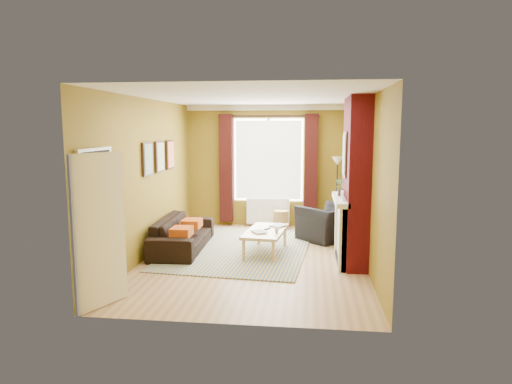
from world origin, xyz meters
The scene contains 12 objects.
ground centered at (0.00, 0.00, 0.00)m, with size 5.50×5.50×0.00m, color #997045.
room_walls centered at (0.64, 0.27, 1.39)m, with size 3.82×5.54×2.83m.
striped_rug centered at (-0.34, 0.58, 0.01)m, with size 2.77×3.64×0.02m.
sofa centered at (-1.42, 0.44, 0.30)m, with size 2.09×0.82×0.61m, color black.
armchair centered at (1.36, 1.51, 0.36)m, with size 1.09×0.96×0.71m, color black.
coffee_table centered at (0.16, 0.35, 0.39)m, with size 0.79×1.37×0.43m.
wicker_stool centered at (0.31, 2.40, 0.21)m, with size 0.40×0.40×0.42m.
floor_lamp centered at (1.55, 2.32, 1.31)m, with size 0.30×0.30×1.66m.
book_a centered at (-0.02, 0.08, 0.45)m, with size 0.21×0.29×0.03m, color #999999.
book_b centered at (0.29, 0.78, 0.45)m, with size 0.24×0.33×0.02m, color #999999.
mug centered at (0.38, 0.17, 0.48)m, with size 0.09×0.09×0.08m, color #999999.
tv_remote centered at (0.19, 0.43, 0.44)m, with size 0.10×0.15×0.02m.
Camera 1 is at (0.95, -7.77, 2.30)m, focal length 32.00 mm.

